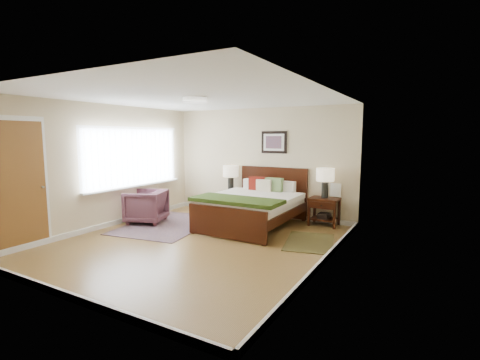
{
  "coord_description": "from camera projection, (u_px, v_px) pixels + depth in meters",
  "views": [
    {
      "loc": [
        3.58,
        -4.78,
        1.85
      ],
      "look_at": [
        0.43,
        0.77,
        1.05
      ],
      "focal_mm": 26.0,
      "sensor_mm": 36.0,
      "label": 1
    }
  ],
  "objects": [
    {
      "name": "floor",
      "position": [
        197.0,
        242.0,
        6.11
      ],
      "size": [
        5.0,
        5.0,
        0.0
      ],
      "primitive_type": "plane",
      "color": "olive",
      "rests_on": "ground"
    },
    {
      "name": "wall_art",
      "position": [
        274.0,
        142.0,
        7.85
      ],
      "size": [
        0.62,
        0.05,
        0.5
      ],
      "color": "black",
      "rests_on": "back_wall"
    },
    {
      "name": "rug_navy",
      "position": [
        310.0,
        242.0,
        6.11
      ],
      "size": [
        1.06,
        1.37,
        0.01
      ],
      "primitive_type": "cube",
      "rotation": [
        0.0,
        0.0,
        0.23
      ],
      "color": "black",
      "rests_on": "ground"
    },
    {
      "name": "ceil_fixture",
      "position": [
        195.0,
        99.0,
        5.8
      ],
      "size": [
        0.44,
        0.44,
        0.08
      ],
      "color": "white",
      "rests_on": "ceiling"
    },
    {
      "name": "lamp_left",
      "position": [
        231.0,
        173.0,
        8.27
      ],
      "size": [
        0.36,
        0.36,
        0.61
      ],
      "color": "black",
      "rests_on": "nightstand_left"
    },
    {
      "name": "rug_persian",
      "position": [
        168.0,
        225.0,
        7.32
      ],
      "size": [
        1.9,
        2.43,
        0.01
      ],
      "primitive_type": "cube",
      "rotation": [
        0.0,
        0.0,
        0.16
      ],
      "color": "#0C123D",
      "rests_on": "ground"
    },
    {
      "name": "door",
      "position": [
        18.0,
        185.0,
        5.56
      ],
      "size": [
        0.06,
        1.0,
        2.18
      ],
      "color": "silver",
      "rests_on": "ground"
    },
    {
      "name": "armchair",
      "position": [
        146.0,
        206.0,
        7.47
      ],
      "size": [
        1.01,
        1.0,
        0.71
      ],
      "primitive_type": "imported",
      "rotation": [
        0.0,
        0.0,
        -1.19
      ],
      "color": "#5B323F",
      "rests_on": "ground"
    },
    {
      "name": "ceiling",
      "position": [
        195.0,
        97.0,
        5.8
      ],
      "size": [
        4.5,
        5.0,
        0.02
      ],
      "primitive_type": "cube",
      "color": "white",
      "rests_on": "back_wall"
    },
    {
      "name": "bed",
      "position": [
        253.0,
        201.0,
        7.13
      ],
      "size": [
        1.75,
        2.11,
        1.14
      ],
      "color": "#341207",
      "rests_on": "ground"
    },
    {
      "name": "front_wall",
      "position": [
        58.0,
        192.0,
        3.79
      ],
      "size": [
        4.5,
        0.04,
        2.5
      ],
      "primitive_type": "cube",
      "color": "beige",
      "rests_on": "ground"
    },
    {
      "name": "lamp_right",
      "position": [
        325.0,
        177.0,
        7.15
      ],
      "size": [
        0.36,
        0.36,
        0.61
      ],
      "color": "black",
      "rests_on": "nightstand_right"
    },
    {
      "name": "window",
      "position": [
        134.0,
        158.0,
        7.62
      ],
      "size": [
        0.11,
        2.72,
        1.32
      ],
      "color": "silver",
      "rests_on": "left_wall"
    },
    {
      "name": "nightstand_right",
      "position": [
        324.0,
        208.0,
        7.22
      ],
      "size": [
        0.59,
        0.44,
        0.58
      ],
      "color": "#341207",
      "rests_on": "ground"
    },
    {
      "name": "nightstand_left",
      "position": [
        230.0,
        196.0,
        8.33
      ],
      "size": [
        0.46,
        0.41,
        0.55
      ],
      "color": "#341207",
      "rests_on": "ground"
    },
    {
      "name": "back_wall",
      "position": [
        261.0,
        162.0,
        8.11
      ],
      "size": [
        4.5,
        0.04,
        2.5
      ],
      "primitive_type": "cube",
      "color": "beige",
      "rests_on": "ground"
    },
    {
      "name": "right_wall",
      "position": [
        326.0,
        180.0,
        4.85
      ],
      "size": [
        0.04,
        5.0,
        2.5
      ],
      "primitive_type": "cube",
      "color": "beige",
      "rests_on": "ground"
    },
    {
      "name": "left_wall",
      "position": [
        107.0,
        166.0,
        7.05
      ],
      "size": [
        0.04,
        5.0,
        2.5
      ],
      "primitive_type": "cube",
      "color": "beige",
      "rests_on": "ground"
    }
  ]
}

